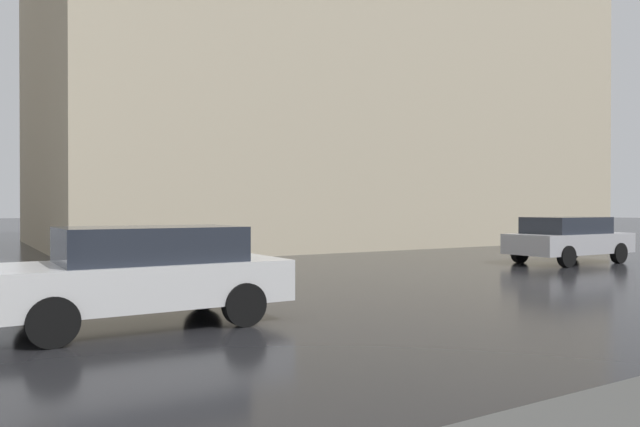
% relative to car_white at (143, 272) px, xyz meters
% --- Properties ---
extents(haussmann_block_corner, '(15.47, 26.32, 18.34)m').
position_rel_car_white_xyz_m(haussmann_block_corner, '(17.74, -13.66, 8.22)').
color(haussmann_block_corner, beige).
rests_on(haussmann_block_corner, ground_plane).
extents(car_white, '(1.85, 4.10, 1.41)m').
position_rel_car_white_xyz_m(car_white, '(0.00, 0.00, 0.00)').
color(car_white, silver).
rests_on(car_white, ground_plane).
extents(car_silver, '(1.85, 4.10, 1.41)m').
position_rel_car_white_xyz_m(car_silver, '(3.00, -13.71, 0.00)').
color(car_silver, '#B7B7BC').
rests_on(car_silver, ground_plane).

